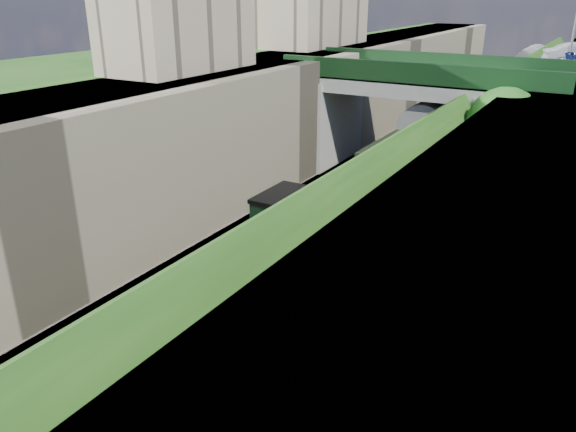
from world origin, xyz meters
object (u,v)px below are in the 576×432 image
object	(u,v)px
locomotive	(256,284)
tree	(506,127)
road_bridge	(431,113)
tender	(349,218)

from	to	relation	value
locomotive	tree	bearing A→B (deg)	72.82
road_bridge	tree	world-z (taller)	road_bridge
locomotive	tender	xyz separation A→B (m)	(-0.00, 7.36, -0.27)
tree	locomotive	size ratio (longest dim) A/B	0.65
road_bridge	tree	xyz separation A→B (m)	(4.97, -4.23, 0.57)
road_bridge	tender	distance (m)	12.37
road_bridge	tree	size ratio (longest dim) A/B	2.42
tree	locomotive	xyz separation A→B (m)	(-4.71, -15.25, -2.75)
tree	tender	world-z (taller)	tree
locomotive	tender	size ratio (longest dim) A/B	1.70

